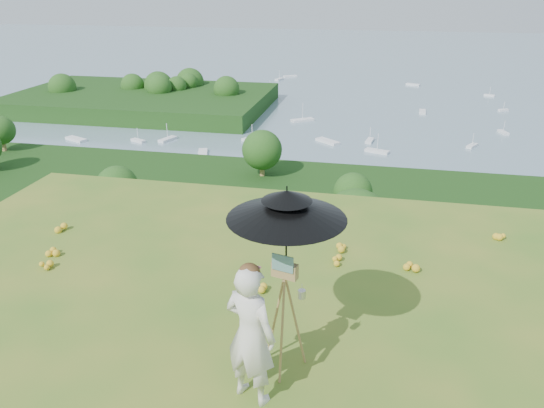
# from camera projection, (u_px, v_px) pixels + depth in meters

# --- Properties ---
(forest_slope) EXTENTS (140.00, 56.00, 22.00)m
(forest_slope) POSITION_uv_depth(u_px,v_px,m) (351.00, 378.00, 48.12)
(forest_slope) COLOR #16380F
(forest_slope) RESTS_ON bay_water
(shoreline_tier) EXTENTS (170.00, 28.00, 8.00)m
(shoreline_tier) POSITION_uv_depth(u_px,v_px,m) (365.00, 246.00, 86.92)
(shoreline_tier) COLOR #655F51
(shoreline_tier) RESTS_ON bay_water
(bay_water) EXTENTS (700.00, 700.00, 0.00)m
(bay_water) POSITION_uv_depth(u_px,v_px,m) (381.00, 74.00, 234.92)
(bay_water) COLOR #7191A1
(bay_water) RESTS_ON ground
(peninsula) EXTENTS (90.00, 60.00, 12.00)m
(peninsula) POSITION_uv_depth(u_px,v_px,m) (141.00, 92.00, 170.29)
(peninsula) COLOR #16380F
(peninsula) RESTS_ON bay_water
(slope_trees) EXTENTS (110.00, 50.00, 6.00)m
(slope_trees) POSITION_uv_depth(u_px,v_px,m) (361.00, 240.00, 42.65)
(slope_trees) COLOR #174915
(slope_trees) RESTS_ON forest_slope
(harbor_town) EXTENTS (110.00, 22.00, 5.00)m
(harbor_town) POSITION_uv_depth(u_px,v_px,m) (368.00, 210.00, 84.38)
(harbor_town) COLOR silver
(harbor_town) RESTS_ON shoreline_tier
(moored_boats) EXTENTS (140.00, 140.00, 0.70)m
(moored_boats) POSITION_uv_depth(u_px,v_px,m) (337.00, 111.00, 165.87)
(moored_boats) COLOR white
(moored_boats) RESTS_ON bay_water
(painter) EXTENTS (0.72, 0.60, 1.67)m
(painter) POSITION_uv_depth(u_px,v_px,m) (250.00, 334.00, 5.64)
(painter) COLOR silver
(painter) RESTS_ON ground
(field_easel) EXTENTS (0.72, 0.72, 1.56)m
(field_easel) POSITION_uv_depth(u_px,v_px,m) (284.00, 313.00, 6.10)
(field_easel) COLOR #A27744
(field_easel) RESTS_ON ground
(sun_umbrella) EXTENTS (1.54, 1.54, 1.05)m
(sun_umbrella) POSITION_uv_depth(u_px,v_px,m) (286.00, 231.00, 5.73)
(sun_umbrella) COLOR black
(sun_umbrella) RESTS_ON field_easel
(painter_cap) EXTENTS (0.29, 0.32, 0.10)m
(painter_cap) POSITION_uv_depth(u_px,v_px,m) (249.00, 270.00, 5.33)
(painter_cap) COLOR #D77680
(painter_cap) RESTS_ON painter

